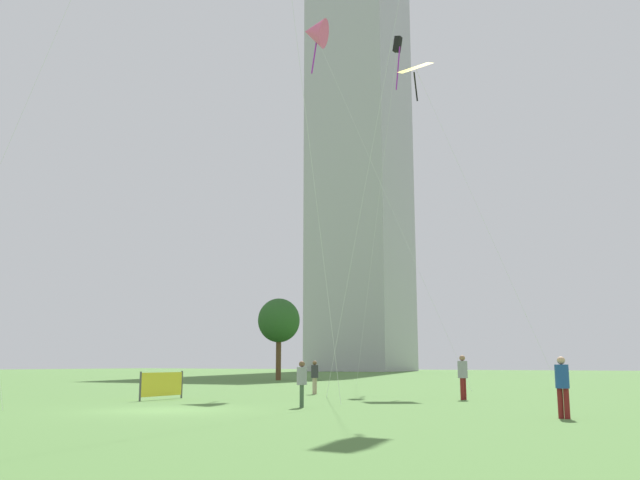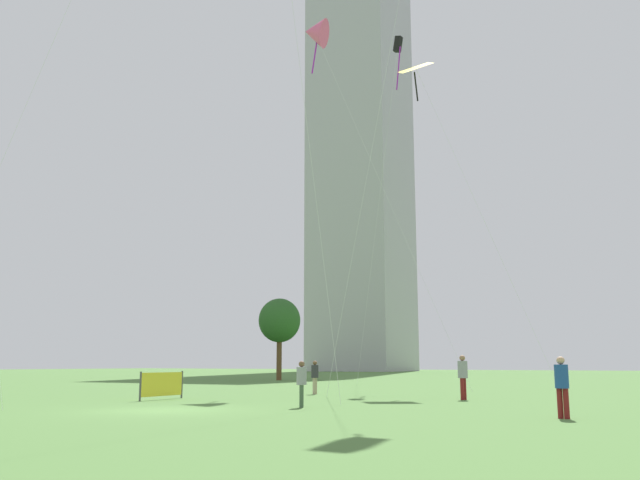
% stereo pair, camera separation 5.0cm
% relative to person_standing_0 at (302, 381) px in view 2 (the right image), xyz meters
% --- Properties ---
extents(ground, '(280.00, 280.00, 0.00)m').
position_rel_person_standing_0_xyz_m(ground, '(-3.01, -3.53, -0.92)').
color(ground, '#4C7538').
extents(person_standing_0, '(0.36, 0.36, 1.60)m').
position_rel_person_standing_0_xyz_m(person_standing_0, '(0.00, 0.00, 0.00)').
color(person_standing_0, '#3F593F').
rests_on(person_standing_0, ground).
extents(person_standing_2, '(0.41, 0.41, 1.86)m').
position_rel_person_standing_0_xyz_m(person_standing_2, '(3.19, 7.78, 0.15)').
color(person_standing_2, maroon).
rests_on(person_standing_2, ground).
extents(person_standing_3, '(0.37, 0.37, 1.65)m').
position_rel_person_standing_0_xyz_m(person_standing_3, '(-4.97, 9.17, 0.03)').
color(person_standing_3, tan).
rests_on(person_standing_3, ground).
extents(person_standing_4, '(0.38, 0.38, 1.71)m').
position_rel_person_standing_0_xyz_m(person_standing_4, '(8.90, -0.44, 0.06)').
color(person_standing_4, maroon).
rests_on(person_standing_4, ground).
extents(kite_flying_0, '(4.71, 1.32, 26.22)m').
position_rel_person_standing_0_xyz_m(kite_flying_0, '(-6.81, 24.46, 24.28)').
color(kite_flying_0, silver).
rests_on(kite_flying_0, ground).
extents(kite_flying_1, '(11.87, 2.58, 25.22)m').
position_rel_person_standing_0_xyz_m(kite_flying_1, '(-9.75, 17.05, 23.13)').
color(kite_flying_1, silver).
rests_on(kite_flying_1, ground).
extents(kite_flying_3, '(8.33, 5.22, 21.94)m').
position_rel_person_standing_0_xyz_m(kite_flying_3, '(-3.40, 19.62, 20.03)').
color(kite_flying_3, silver).
rests_on(kite_flying_3, ground).
extents(park_tree_0, '(3.85, 3.85, 7.43)m').
position_rel_person_standing_0_xyz_m(park_tree_0, '(-22.53, 32.01, 4.44)').
color(park_tree_0, brown).
rests_on(park_tree_0, ground).
extents(distant_highrise_0, '(17.69, 18.28, 99.73)m').
position_rel_person_standing_0_xyz_m(distant_highrise_0, '(-48.86, 100.34, 48.94)').
color(distant_highrise_0, '#A8A8AD').
rests_on(distant_highrise_0, ground).
extents(event_banner, '(0.33, 2.85, 1.19)m').
position_rel_person_standing_0_xyz_m(event_banner, '(-7.94, 1.46, -0.29)').
color(event_banner, '#4C4C4C').
rests_on(event_banner, ground).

